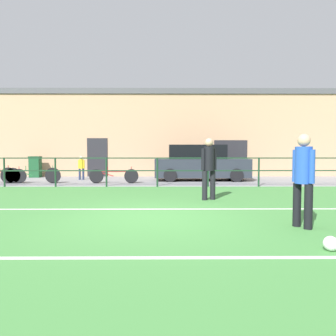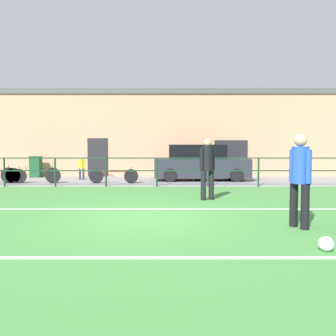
{
  "view_description": "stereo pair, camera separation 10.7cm",
  "coord_description": "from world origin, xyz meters",
  "px_view_note": "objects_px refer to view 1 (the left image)",
  "views": [
    {
      "loc": [
        0.33,
        -6.87,
        1.4
      ],
      "look_at": [
        0.4,
        2.95,
        0.9
      ],
      "focal_mm": 35.12,
      "sensor_mm": 36.0,
      "label": 1
    },
    {
      "loc": [
        0.44,
        -6.87,
        1.4
      ],
      "look_at": [
        0.4,
        2.95,
        0.9
      ],
      "focal_mm": 35.12,
      "sensor_mm": 36.0,
      "label": 2
    }
  ],
  "objects_px": {
    "soccer_ball_match": "(331,244)",
    "parked_car_red": "(200,164)",
    "bicycle_parked_2": "(114,176)",
    "bicycle_parked_1": "(33,175)",
    "trash_bin_0": "(35,167)",
    "player_striker": "(303,175)",
    "player_goalkeeper": "(209,165)",
    "bicycle_parked_4": "(0,176)",
    "spectator_child": "(81,166)"
  },
  "relations": [
    {
      "from": "spectator_child",
      "to": "trash_bin_0",
      "type": "bearing_deg",
      "value": -30.33
    },
    {
      "from": "trash_bin_0",
      "to": "bicycle_parked_4",
      "type": "bearing_deg",
      "value": -94.83
    },
    {
      "from": "player_goalkeeper",
      "to": "bicycle_parked_2",
      "type": "distance_m",
      "value": 5.87
    },
    {
      "from": "soccer_ball_match",
      "to": "parked_car_red",
      "type": "relative_size",
      "value": 0.05
    },
    {
      "from": "player_goalkeeper",
      "to": "soccer_ball_match",
      "type": "xyz_separation_m",
      "value": [
        1.09,
        -4.85,
        -0.9
      ]
    },
    {
      "from": "spectator_child",
      "to": "bicycle_parked_1",
      "type": "height_order",
      "value": "spectator_child"
    },
    {
      "from": "bicycle_parked_4",
      "to": "parked_car_red",
      "type": "bearing_deg",
      "value": 8.92
    },
    {
      "from": "player_striker",
      "to": "bicycle_parked_1",
      "type": "relative_size",
      "value": 0.72
    },
    {
      "from": "spectator_child",
      "to": "bicycle_parked_4",
      "type": "relative_size",
      "value": 0.5
    },
    {
      "from": "player_goalkeeper",
      "to": "bicycle_parked_4",
      "type": "bearing_deg",
      "value": 127.75
    },
    {
      "from": "parked_car_red",
      "to": "bicycle_parked_2",
      "type": "relative_size",
      "value": 2.07
    },
    {
      "from": "soccer_ball_match",
      "to": "bicycle_parked_4",
      "type": "relative_size",
      "value": 0.09
    },
    {
      "from": "parked_car_red",
      "to": "player_striker",
      "type": "bearing_deg",
      "value": -84.75
    },
    {
      "from": "bicycle_parked_1",
      "to": "bicycle_parked_2",
      "type": "xyz_separation_m",
      "value": [
        3.47,
        0.0,
        -0.03
      ]
    },
    {
      "from": "soccer_ball_match",
      "to": "parked_car_red",
      "type": "distance_m",
      "value": 10.96
    },
    {
      "from": "player_goalkeeper",
      "to": "trash_bin_0",
      "type": "xyz_separation_m",
      "value": [
        -8.09,
        7.87,
        -0.43
      ]
    },
    {
      "from": "parked_car_red",
      "to": "bicycle_parked_1",
      "type": "bearing_deg",
      "value": -169.39
    },
    {
      "from": "bicycle_parked_2",
      "to": "parked_car_red",
      "type": "bearing_deg",
      "value": 19.58
    },
    {
      "from": "player_goalkeeper",
      "to": "parked_car_red",
      "type": "bearing_deg",
      "value": 63.34
    },
    {
      "from": "player_striker",
      "to": "bicycle_parked_2",
      "type": "height_order",
      "value": "player_striker"
    },
    {
      "from": "bicycle_parked_2",
      "to": "player_goalkeeper",
      "type": "bearing_deg",
      "value": -53.48
    },
    {
      "from": "player_goalkeeper",
      "to": "soccer_ball_match",
      "type": "bearing_deg",
      "value": -100.36
    },
    {
      "from": "bicycle_parked_2",
      "to": "bicycle_parked_4",
      "type": "bearing_deg",
      "value": -180.0
    },
    {
      "from": "player_goalkeeper",
      "to": "bicycle_parked_2",
      "type": "xyz_separation_m",
      "value": [
        -3.47,
        4.69,
        -0.67
      ]
    },
    {
      "from": "player_striker",
      "to": "bicycle_parked_2",
      "type": "distance_m",
      "value": 9.44
    },
    {
      "from": "player_striker",
      "to": "trash_bin_0",
      "type": "xyz_separation_m",
      "value": [
        -9.36,
        11.32,
        -0.4
      ]
    },
    {
      "from": "trash_bin_0",
      "to": "spectator_child",
      "type": "bearing_deg",
      "value": -27.23
    },
    {
      "from": "player_goalkeeper",
      "to": "parked_car_red",
      "type": "height_order",
      "value": "player_goalkeeper"
    },
    {
      "from": "soccer_ball_match",
      "to": "bicycle_parked_2",
      "type": "relative_size",
      "value": 0.1
    },
    {
      "from": "bicycle_parked_1",
      "to": "trash_bin_0",
      "type": "distance_m",
      "value": 3.39
    },
    {
      "from": "parked_car_red",
      "to": "bicycle_parked_4",
      "type": "height_order",
      "value": "parked_car_red"
    },
    {
      "from": "soccer_ball_match",
      "to": "trash_bin_0",
      "type": "height_order",
      "value": "trash_bin_0"
    },
    {
      "from": "bicycle_parked_1",
      "to": "bicycle_parked_2",
      "type": "bearing_deg",
      "value": 0.0
    },
    {
      "from": "spectator_child",
      "to": "bicycle_parked_2",
      "type": "distance_m",
      "value": 2.55
    },
    {
      "from": "spectator_child",
      "to": "parked_car_red",
      "type": "xyz_separation_m",
      "value": [
        5.7,
        -0.37,
        0.14
      ]
    },
    {
      "from": "player_goalkeeper",
      "to": "bicycle_parked_2",
      "type": "height_order",
      "value": "player_goalkeeper"
    },
    {
      "from": "soccer_ball_match",
      "to": "bicycle_parked_4",
      "type": "height_order",
      "value": "bicycle_parked_4"
    },
    {
      "from": "parked_car_red",
      "to": "trash_bin_0",
      "type": "height_order",
      "value": "parked_car_red"
    },
    {
      "from": "bicycle_parked_2",
      "to": "bicycle_parked_4",
      "type": "distance_m",
      "value": 4.89
    },
    {
      "from": "bicycle_parked_2",
      "to": "bicycle_parked_1",
      "type": "bearing_deg",
      "value": -180.0
    },
    {
      "from": "parked_car_red",
      "to": "trash_bin_0",
      "type": "relative_size",
      "value": 3.95
    },
    {
      "from": "bicycle_parked_2",
      "to": "trash_bin_0",
      "type": "relative_size",
      "value": 1.91
    },
    {
      "from": "parked_car_red",
      "to": "trash_bin_0",
      "type": "xyz_separation_m",
      "value": [
        -8.49,
        1.81,
        -0.23
      ]
    },
    {
      "from": "soccer_ball_match",
      "to": "bicycle_parked_1",
      "type": "relative_size",
      "value": 0.09
    },
    {
      "from": "parked_car_red",
      "to": "bicycle_parked_2",
      "type": "height_order",
      "value": "parked_car_red"
    },
    {
      "from": "player_striker",
      "to": "bicycle_parked_4",
      "type": "bearing_deg",
      "value": 22.93
    },
    {
      "from": "player_striker",
      "to": "parked_car_red",
      "type": "distance_m",
      "value": 9.55
    },
    {
      "from": "player_goalkeeper",
      "to": "soccer_ball_match",
      "type": "height_order",
      "value": "player_goalkeeper"
    },
    {
      "from": "player_goalkeeper",
      "to": "spectator_child",
      "type": "bearing_deg",
      "value": 106.54
    },
    {
      "from": "bicycle_parked_4",
      "to": "trash_bin_0",
      "type": "xyz_separation_m",
      "value": [
        0.27,
        3.18,
        0.23
      ]
    }
  ]
}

